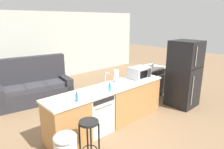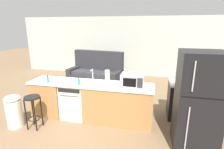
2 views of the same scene
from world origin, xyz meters
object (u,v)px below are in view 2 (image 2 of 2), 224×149
object	(u,v)px
stove_range	(185,100)
kettle	(180,80)
paper_towel_roll	(107,76)
soap_bottle	(79,82)
refrigerator	(198,102)
microwave	(133,80)
trash_bin	(14,111)
couch	(96,74)
bar_stool	(33,105)
dish_soap_bottle	(48,80)
dishwasher	(75,100)

from	to	relation	value
stove_range	kettle	distance (m)	0.57
paper_towel_roll	kettle	world-z (taller)	paper_towel_roll
soap_bottle	kettle	xyz separation A→B (m)	(2.21, 0.63, 0.01)
refrigerator	soap_bottle	size ratio (longest dim) A/B	10.13
microwave	soap_bottle	distance (m)	1.19
trash_bin	couch	xyz separation A→B (m)	(0.83, 3.26, 0.02)
microwave	bar_stool	world-z (taller)	microwave
refrigerator	microwave	distance (m)	1.33
microwave	dish_soap_bottle	world-z (taller)	microwave
kettle	trash_bin	size ratio (longest dim) A/B	0.28
paper_towel_roll	dish_soap_bottle	bearing A→B (deg)	-163.79
paper_towel_roll	refrigerator	bearing A→B (deg)	-21.81
refrigerator	bar_stool	distance (m)	3.28
couch	kettle	bearing A→B (deg)	-37.75
stove_range	soap_bottle	world-z (taller)	soap_bottle
refrigerator	bar_stool	size ratio (longest dim) A/B	2.41
refrigerator	dish_soap_bottle	xyz separation A→B (m)	(-3.15, 0.35, 0.08)
dishwasher	trash_bin	bearing A→B (deg)	-146.66
stove_range	refrigerator	size ratio (longest dim) A/B	0.50
dishwasher	trash_bin	distance (m)	1.34
kettle	paper_towel_roll	bearing A→B (deg)	-171.75
bar_stool	trash_bin	world-z (taller)	same
dish_soap_bottle	couch	size ratio (longest dim) A/B	0.08
refrigerator	trash_bin	bearing A→B (deg)	-177.15
microwave	trash_bin	bearing A→B (deg)	-163.71
couch	soap_bottle	bearing A→B (deg)	-79.52
dish_soap_bottle	kettle	xyz separation A→B (m)	(2.99, 0.63, 0.01)
dish_soap_bottle	bar_stool	size ratio (longest dim) A/B	0.24
stove_range	dish_soap_bottle	world-z (taller)	dish_soap_bottle
dishwasher	paper_towel_roll	bearing A→B (deg)	13.26
soap_bottle	kettle	bearing A→B (deg)	15.92
soap_bottle	kettle	world-z (taller)	kettle
soap_bottle	dish_soap_bottle	distance (m)	0.78
microwave	paper_towel_roll	bearing A→B (deg)	163.54
dishwasher	soap_bottle	size ratio (longest dim) A/B	4.77
paper_towel_roll	trash_bin	bearing A→B (deg)	-154.11
couch	dish_soap_bottle	bearing A→B (deg)	-95.61
dishwasher	dish_soap_bottle	size ratio (longest dim) A/B	4.77
dish_soap_bottle	kettle	distance (m)	3.05
refrigerator	couch	bearing A→B (deg)	133.15
bar_stool	couch	xyz separation A→B (m)	(0.37, 3.21, -0.14)
paper_towel_roll	soap_bottle	xyz separation A→B (m)	(-0.55, -0.39, -0.07)
microwave	kettle	world-z (taller)	microwave
paper_towel_roll	dish_soap_bottle	world-z (taller)	paper_towel_roll
microwave	bar_stool	size ratio (longest dim) A/B	0.68
microwave	couch	size ratio (longest dim) A/B	0.24
soap_bottle	microwave	bearing A→B (deg)	10.04
trash_bin	kettle	bearing A→B (deg)	18.05
stove_range	paper_towel_roll	distance (m)	1.95
microwave	kettle	distance (m)	1.13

